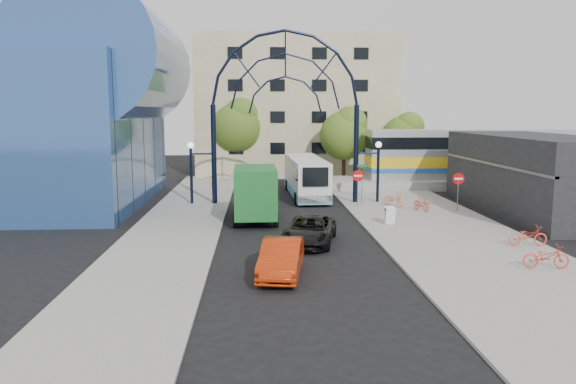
{
  "coord_description": "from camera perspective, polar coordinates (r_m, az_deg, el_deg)",
  "views": [
    {
      "loc": [
        -1.97,
        -25.29,
        6.52
      ],
      "look_at": [
        -0.26,
        6.0,
        2.02
      ],
      "focal_mm": 35.0,
      "sensor_mm": 36.0,
      "label": 1
    }
  ],
  "objects": [
    {
      "name": "red_sedan",
      "position": [
        22.53,
        -0.67,
        -6.72
      ],
      "size": [
        2.17,
        4.59,
        1.45
      ],
      "primitive_type": "imported",
      "rotation": [
        0.0,
        0.0,
        -0.15
      ],
      "color": "#B32C0B",
      "rests_on": "ground"
    },
    {
      "name": "bike_far_c",
      "position": [
        25.47,
        24.75,
        -6.0
      ],
      "size": [
        1.93,
        0.82,
        0.99
      ],
      "primitive_type": "imported",
      "rotation": [
        0.0,
        0.0,
        1.48
      ],
      "color": "red",
      "rests_on": "sidewalk_east"
    },
    {
      "name": "stop_sign",
      "position": [
        38.17,
        7.11,
        1.3
      ],
      "size": [
        0.8,
        0.07,
        2.5
      ],
      "color": "slate",
      "rests_on": "sidewalk_east"
    },
    {
      "name": "bike_far_a",
      "position": [
        29.34,
        23.18,
        -4.12
      ],
      "size": [
        1.87,
        0.7,
        0.98
      ],
      "primitive_type": "imported",
      "rotation": [
        0.0,
        0.0,
        1.54
      ],
      "color": "#E63E2E",
      "rests_on": "sidewalk_east"
    },
    {
      "name": "bike_near_a",
      "position": [
        38.91,
        10.71,
        -0.72
      ],
      "size": [
        1.45,
        1.91,
        0.96
      ],
      "primitive_type": "imported",
      "rotation": [
        0.0,
        0.0,
        0.51
      ],
      "color": "orange",
      "rests_on": "sidewalk_east"
    },
    {
      "name": "tree_north_c",
      "position": [
        55.1,
        11.75,
        5.67
      ],
      "size": [
        4.16,
        4.16,
        6.5
      ],
      "color": "#382314",
      "rests_on": "ground"
    },
    {
      "name": "city_bus",
      "position": [
        43.46,
        1.82,
        1.61
      ],
      "size": [
        2.86,
        10.9,
        2.97
      ],
      "rotation": [
        0.0,
        0.0,
        0.04
      ],
      "color": "silver",
      "rests_on": "ground"
    },
    {
      "name": "bike_near_b",
      "position": [
        37.37,
        13.4,
        -1.15
      ],
      "size": [
        1.0,
        1.67,
        0.97
      ],
      "primitive_type": "imported",
      "rotation": [
        0.0,
        0.0,
        0.36
      ],
      "color": "#E2432D",
      "rests_on": "sidewalk_east"
    },
    {
      "name": "tree_north_a",
      "position": [
        51.89,
        5.87,
        6.02
      ],
      "size": [
        4.48,
        4.48,
        7.0
      ],
      "color": "#382314",
      "rests_on": "ground"
    },
    {
      "name": "train_platform",
      "position": [
        52.5,
        21.63,
        0.91
      ],
      "size": [
        32.0,
        5.0,
        0.8
      ],
      "primitive_type": "cube",
      "color": "gray",
      "rests_on": "ground"
    },
    {
      "name": "street_name_sign",
      "position": [
        38.81,
        7.54,
        1.61
      ],
      "size": [
        0.7,
        0.7,
        2.8
      ],
      "color": "slate",
      "rests_on": "sidewalk_east"
    },
    {
      "name": "apartment_block",
      "position": [
        60.4,
        0.64,
        8.64
      ],
      "size": [
        20.0,
        12.1,
        14.0
      ],
      "color": "tan",
      "rests_on": "ground"
    },
    {
      "name": "ground",
      "position": [
        26.19,
        1.29,
        -6.24
      ],
      "size": [
        120.0,
        120.0,
        0.0
      ],
      "primitive_type": "plane",
      "color": "black",
      "rests_on": "ground"
    },
    {
      "name": "tree_north_b",
      "position": [
        55.27,
        -5.15,
        6.85
      ],
      "size": [
        5.12,
        5.12,
        8.0
      ],
      "color": "#382314",
      "rests_on": "ground"
    },
    {
      "name": "sidewalk_east",
      "position": [
        31.61,
        15.36,
        -3.91
      ],
      "size": [
        8.0,
        56.0,
        0.12
      ],
      "primitive_type": "cube",
      "color": "gray",
      "rests_on": "ground"
    },
    {
      "name": "green_truck",
      "position": [
        33.72,
        -3.35,
        -0.15
      ],
      "size": [
        2.64,
        6.58,
        3.3
      ],
      "rotation": [
        0.0,
        0.0,
        0.02
      ],
      "color": "black",
      "rests_on": "ground"
    },
    {
      "name": "transit_hall",
      "position": [
        42.44,
        -21.65,
        7.85
      ],
      "size": [
        16.5,
        18.0,
        14.5
      ],
      "color": "#305593",
      "rests_on": "ground"
    },
    {
      "name": "black_suv",
      "position": [
        27.86,
        2.24,
        -3.91
      ],
      "size": [
        3.33,
        5.34,
        1.38
      ],
      "primitive_type": "imported",
      "rotation": [
        0.0,
        0.0,
        -0.22
      ],
      "color": "black",
      "rests_on": "ground"
    },
    {
      "name": "gateway_arch",
      "position": [
        39.39,
        -0.27,
        11.14
      ],
      "size": [
        13.64,
        0.44,
        12.1
      ],
      "color": "black",
      "rests_on": "ground"
    },
    {
      "name": "plaza_west",
      "position": [
        32.27,
        -11.16,
        -3.53
      ],
      "size": [
        5.0,
        50.0,
        0.12
      ],
      "primitive_type": "cube",
      "color": "gray",
      "rests_on": "ground"
    },
    {
      "name": "train_car",
      "position": [
        52.27,
        21.78,
        3.63
      ],
      "size": [
        25.1,
        3.05,
        4.2
      ],
      "color": "#B7B7BC",
      "rests_on": "train_platform"
    },
    {
      "name": "do_not_enter_sign",
      "position": [
        37.87,
        16.92,
        0.93
      ],
      "size": [
        0.76,
        0.07,
        2.48
      ],
      "color": "slate",
      "rests_on": "sidewalk_east"
    },
    {
      "name": "sandwich_board",
      "position": [
        32.69,
        10.32,
        -2.14
      ],
      "size": [
        0.55,
        0.61,
        0.99
      ],
      "color": "white",
      "rests_on": "sidewalk_east"
    },
    {
      "name": "commercial_block_east",
      "position": [
        39.81,
        23.73,
        1.69
      ],
      "size": [
        6.0,
        16.0,
        5.0
      ],
      "primitive_type": "cube",
      "color": "black",
      "rests_on": "ground"
    }
  ]
}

